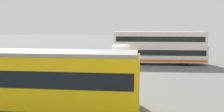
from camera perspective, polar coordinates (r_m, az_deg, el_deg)
ground_plane at (r=28.23m, az=1.38°, el=-2.26°), size 160.00×160.00×0.00m
double_decker_bus at (r=29.60m, az=10.77°, el=1.92°), size 10.93×2.77×3.84m
tram_yellow at (r=14.86m, az=-20.29°, el=-4.92°), size 13.43×3.33×3.30m
pedestrian_near_railing at (r=22.32m, az=-4.73°, el=-2.40°), size 0.41×0.41×1.67m
pedestrian_railing at (r=23.41m, az=-12.20°, el=-2.64°), size 6.47×0.96×1.08m
info_sign at (r=24.53m, az=-22.69°, el=-0.31°), size 1.04×0.14×2.47m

